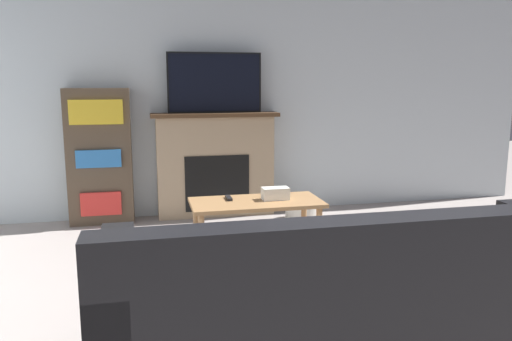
{
  "coord_description": "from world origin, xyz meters",
  "views": [
    {
      "loc": [
        -0.93,
        -1.42,
        1.42
      ],
      "look_at": [
        -0.06,
        2.43,
        0.71
      ],
      "focal_mm": 35.0,
      "sensor_mm": 36.0,
      "label": 1
    }
  ],
  "objects_px": {
    "fireplace": "(216,164)",
    "bookshelf": "(100,156)",
    "storage_basket": "(302,210)",
    "couch": "(368,318)",
    "coffee_table": "(256,208)",
    "tv": "(215,83)"
  },
  "relations": [
    {
      "from": "fireplace",
      "to": "bookshelf",
      "type": "xyz_separation_m",
      "value": [
        -1.17,
        -0.02,
        0.13
      ]
    },
    {
      "from": "storage_basket",
      "to": "couch",
      "type": "bearing_deg",
      "value": -101.47
    },
    {
      "from": "bookshelf",
      "to": "couch",
      "type": "bearing_deg",
      "value": -64.74
    },
    {
      "from": "coffee_table",
      "to": "bookshelf",
      "type": "bearing_deg",
      "value": 135.56
    },
    {
      "from": "bookshelf",
      "to": "coffee_table",
      "type": "bearing_deg",
      "value": -44.44
    },
    {
      "from": "couch",
      "to": "storage_basket",
      "type": "distance_m",
      "value": 2.8
    },
    {
      "from": "fireplace",
      "to": "couch",
      "type": "bearing_deg",
      "value": -84.71
    },
    {
      "from": "fireplace",
      "to": "tv",
      "type": "xyz_separation_m",
      "value": [
        -0.0,
        -0.02,
        0.85
      ]
    },
    {
      "from": "couch",
      "to": "coffee_table",
      "type": "bearing_deg",
      "value": 94.59
    },
    {
      "from": "couch",
      "to": "storage_basket",
      "type": "xyz_separation_m",
      "value": [
        0.56,
        2.74,
        -0.19
      ]
    },
    {
      "from": "fireplace",
      "to": "storage_basket",
      "type": "distance_m",
      "value": 1.03
    },
    {
      "from": "coffee_table",
      "to": "storage_basket",
      "type": "height_order",
      "value": "coffee_table"
    },
    {
      "from": "coffee_table",
      "to": "storage_basket",
      "type": "distance_m",
      "value": 1.2
    },
    {
      "from": "fireplace",
      "to": "bookshelf",
      "type": "bearing_deg",
      "value": -178.89
    },
    {
      "from": "tv",
      "to": "coffee_table",
      "type": "xyz_separation_m",
      "value": [
        0.14,
        -1.29,
        -1.01
      ]
    },
    {
      "from": "bookshelf",
      "to": "storage_basket",
      "type": "distance_m",
      "value": 2.13
    },
    {
      "from": "storage_basket",
      "to": "fireplace",
      "type": "bearing_deg",
      "value": 155.73
    },
    {
      "from": "tv",
      "to": "fireplace",
      "type": "bearing_deg",
      "value": 90.0
    },
    {
      "from": "couch",
      "to": "coffee_table",
      "type": "relative_size",
      "value": 2.34
    },
    {
      "from": "tv",
      "to": "couch",
      "type": "distance_m",
      "value": 3.3
    },
    {
      "from": "tv",
      "to": "coffee_table",
      "type": "bearing_deg",
      "value": -83.65
    },
    {
      "from": "couch",
      "to": "bookshelf",
      "type": "distance_m",
      "value": 3.45
    }
  ]
}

